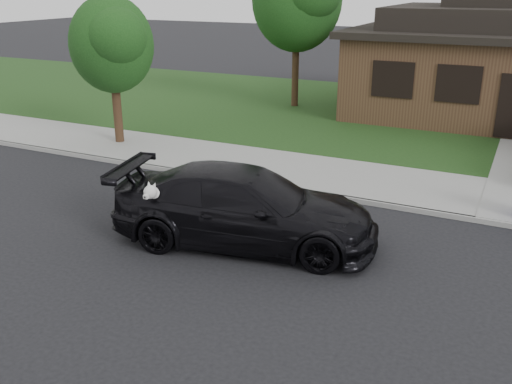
% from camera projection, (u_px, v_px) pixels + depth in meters
% --- Properties ---
extents(ground, '(120.00, 120.00, 0.00)m').
position_uv_depth(ground, '(256.00, 252.00, 11.32)').
color(ground, black).
rests_on(ground, ground).
extents(sidewalk, '(60.00, 3.00, 0.12)m').
position_uv_depth(sidewalk, '(336.00, 177.00, 15.52)').
color(sidewalk, gray).
rests_on(sidewalk, ground).
extents(curb, '(60.00, 0.12, 0.12)m').
position_uv_depth(curb, '(317.00, 194.00, 14.25)').
color(curb, gray).
rests_on(curb, ground).
extents(lawn, '(60.00, 13.00, 0.13)m').
position_uv_depth(lawn, '(401.00, 117.00, 22.26)').
color(lawn, '#193814').
rests_on(lawn, ground).
extents(sedan, '(5.67, 3.17, 1.55)m').
position_uv_depth(sedan, '(245.00, 207.00, 11.49)').
color(sedan, black).
rests_on(sedan, ground).
extents(tree_2, '(2.73, 2.60, 4.59)m').
position_uv_depth(tree_2, '(113.00, 43.00, 17.52)').
color(tree_2, '#332114').
rests_on(tree_2, ground).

